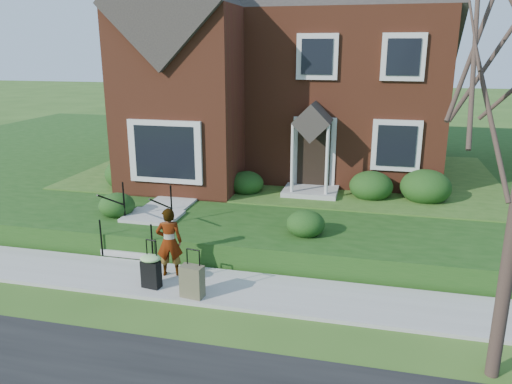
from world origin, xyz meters
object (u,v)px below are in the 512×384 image
(front_steps, at_px, (145,228))
(suitcase_black, at_px, (151,269))
(woman, at_px, (169,242))
(suitcase_olive, at_px, (192,281))

(front_steps, xyz_separation_m, suitcase_black, (1.20, -2.22, 0.00))
(suitcase_black, bearing_deg, woman, 85.72)
(front_steps, xyz_separation_m, suitcase_olive, (2.16, -2.41, -0.06))
(front_steps, bearing_deg, suitcase_black, -61.75)
(suitcase_black, bearing_deg, front_steps, 126.58)
(front_steps, distance_m, suitcase_olive, 3.24)
(suitcase_black, distance_m, suitcase_olive, 0.99)
(woman, relative_size, suitcase_olive, 1.54)
(woman, bearing_deg, suitcase_olive, 116.86)
(suitcase_black, height_order, suitcase_olive, suitcase_black)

